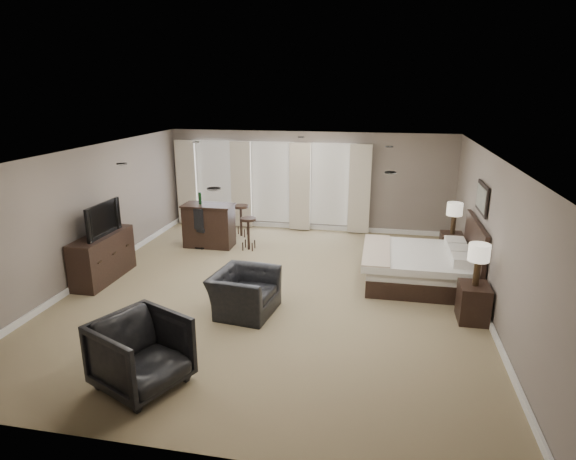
% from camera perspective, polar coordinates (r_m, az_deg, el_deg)
% --- Properties ---
extents(room, '(7.60, 8.60, 2.64)m').
position_cam_1_polar(room, '(8.71, -1.80, 0.59)').
color(room, '#877755').
rests_on(room, ground).
extents(window_bay, '(5.25, 0.20, 2.30)m').
position_cam_1_polar(window_bay, '(12.84, -2.07, 5.39)').
color(window_bay, silver).
rests_on(window_bay, room).
extents(bed, '(2.04, 1.95, 1.30)m').
position_cam_1_polar(bed, '(9.62, 14.71, -2.45)').
color(bed, silver).
rests_on(bed, ground).
extents(nightstand_near, '(0.47, 0.57, 0.62)m').
position_cam_1_polar(nightstand_near, '(8.51, 21.09, -8.05)').
color(nightstand_near, black).
rests_on(nightstand_near, ground).
extents(nightstand_far, '(0.46, 0.57, 0.62)m').
position_cam_1_polar(nightstand_far, '(11.19, 18.74, -1.94)').
color(nightstand_far, black).
rests_on(nightstand_far, ground).
extents(lamp_near, '(0.34, 0.34, 0.70)m').
position_cam_1_polar(lamp_near, '(8.27, 21.57, -3.87)').
color(lamp_near, beige).
rests_on(lamp_near, nightstand_near).
extents(lamp_far, '(0.34, 0.34, 0.69)m').
position_cam_1_polar(lamp_far, '(11.01, 19.05, 1.30)').
color(lamp_far, beige).
rests_on(lamp_far, nightstand_far).
extents(wall_art, '(0.04, 0.96, 0.56)m').
position_cam_1_polar(wall_art, '(9.48, 21.97, 3.51)').
color(wall_art, slate).
rests_on(wall_art, room).
extents(dresser, '(0.52, 1.60, 0.93)m').
position_cam_1_polar(dresser, '(10.21, -21.10, -3.03)').
color(dresser, black).
rests_on(dresser, ground).
extents(tv, '(0.65, 1.12, 0.15)m').
position_cam_1_polar(tv, '(10.06, -21.41, -0.14)').
color(tv, black).
rests_on(tv, dresser).
extents(armchair_near, '(0.86, 1.19, 0.97)m').
position_cam_1_polar(armchair_near, '(8.20, -5.21, -6.58)').
color(armchair_near, black).
rests_on(armchair_near, ground).
extents(armchair_far, '(1.27, 1.30, 1.03)m').
position_cam_1_polar(armchair_far, '(6.52, -17.05, -13.46)').
color(armchair_far, black).
rests_on(armchair_far, ground).
extents(bar_counter, '(1.20, 0.62, 1.04)m').
position_cam_1_polar(bar_counter, '(11.65, -9.34, 0.55)').
color(bar_counter, black).
rests_on(bar_counter, ground).
extents(bar_stool_left, '(0.47, 0.47, 0.81)m').
position_cam_1_polar(bar_stool_left, '(12.39, -5.58, 1.12)').
color(bar_stool_left, black).
rests_on(bar_stool_left, ground).
extents(bar_stool_right, '(0.41, 0.41, 0.77)m').
position_cam_1_polar(bar_stool_right, '(11.33, -4.70, -0.44)').
color(bar_stool_right, black).
rests_on(bar_stool_right, ground).
extents(desk_chair, '(0.66, 0.66, 1.00)m').
position_cam_1_polar(desk_chair, '(11.66, -10.18, 0.42)').
color(desk_chair, black).
rests_on(desk_chair, ground).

